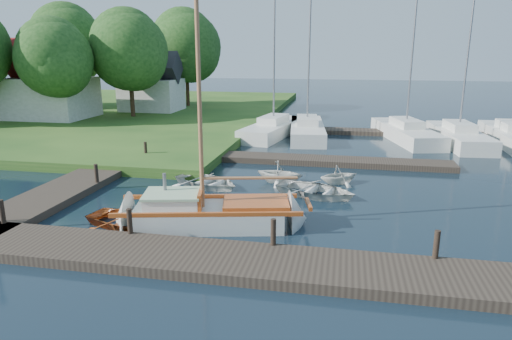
% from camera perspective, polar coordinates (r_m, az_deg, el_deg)
% --- Properties ---
extents(ground, '(160.00, 160.00, 0.00)m').
position_cam_1_polar(ground, '(18.49, -0.00, -3.60)').
color(ground, black).
rests_on(ground, ground).
extents(near_dock, '(18.00, 2.20, 0.30)m').
position_cam_1_polar(near_dock, '(13.02, -5.22, -11.13)').
color(near_dock, '#2E251E').
rests_on(near_dock, ground).
extents(left_dock, '(2.20, 18.00, 0.30)m').
position_cam_1_polar(left_dock, '(23.05, -18.89, -0.31)').
color(left_dock, '#2E251E').
rests_on(left_dock, ground).
extents(far_dock, '(14.00, 1.60, 0.30)m').
position_cam_1_polar(far_dock, '(24.42, 7.58, 1.19)').
color(far_dock, '#2E251E').
rests_on(far_dock, ground).
extents(pontoon, '(30.00, 1.60, 0.30)m').
position_cam_1_polar(pontoon, '(34.34, 22.14, 4.15)').
color(pontoon, '#2E251E').
rests_on(pontoon, ground).
extents(shore, '(50.00, 40.00, 0.50)m').
position_cam_1_polar(shore, '(50.54, -27.55, 6.75)').
color(shore, '#224818').
rests_on(shore, ground).
extents(mooring_post_0, '(0.16, 0.16, 0.80)m').
position_cam_1_polar(mooring_post_0, '(17.15, -29.15, -4.55)').
color(mooring_post_0, black).
rests_on(mooring_post_0, near_dock).
extents(mooring_post_1, '(0.16, 0.16, 0.80)m').
position_cam_1_polar(mooring_post_1, '(14.71, -15.51, -6.18)').
color(mooring_post_1, black).
rests_on(mooring_post_1, near_dock).
extents(mooring_post_2, '(0.16, 0.16, 0.80)m').
position_cam_1_polar(mooring_post_2, '(13.38, 2.18, -7.75)').
color(mooring_post_2, black).
rests_on(mooring_post_2, near_dock).
extents(mooring_post_3, '(0.16, 0.16, 0.80)m').
position_cam_1_polar(mooring_post_3, '(13.50, 21.63, -8.63)').
color(mooring_post_3, black).
rests_on(mooring_post_3, near_dock).
extents(mooring_post_4, '(0.16, 0.16, 0.80)m').
position_cam_1_polar(mooring_post_4, '(20.75, -19.33, -0.38)').
color(mooring_post_4, black).
rests_on(mooring_post_4, left_dock).
extents(mooring_post_5, '(0.16, 0.16, 0.80)m').
position_cam_1_polar(mooring_post_5, '(25.06, -13.63, 2.53)').
color(mooring_post_5, black).
rests_on(mooring_post_5, left_dock).
extents(sailboat, '(7.41, 3.47, 9.83)m').
position_cam_1_polar(sailboat, '(15.69, -5.30, -5.73)').
color(sailboat, white).
rests_on(sailboat, ground).
extents(dinghy, '(3.74, 3.00, 0.69)m').
position_cam_1_polar(dinghy, '(16.04, -15.20, -5.74)').
color(dinghy, '#943B0E').
rests_on(dinghy, ground).
extents(tender_a, '(3.84, 3.41, 0.66)m').
position_cam_1_polar(tender_a, '(20.11, -6.15, -1.18)').
color(tender_a, white).
rests_on(tender_a, ground).
extents(tender_b, '(2.39, 2.15, 1.11)m').
position_cam_1_polar(tender_b, '(20.56, 3.00, -0.10)').
color(tender_b, white).
rests_on(tender_b, ground).
extents(tender_c, '(3.95, 3.38, 0.69)m').
position_cam_1_polar(tender_c, '(18.89, 7.49, -2.23)').
color(tender_c, white).
rests_on(tender_c, ground).
extents(tender_d, '(2.38, 2.30, 0.96)m').
position_cam_1_polar(tender_d, '(20.75, 10.34, -0.41)').
color(tender_d, white).
rests_on(tender_d, ground).
extents(marina_boat_0, '(3.70, 8.54, 11.56)m').
position_cam_1_polar(marina_boat_0, '(32.17, 2.20, 5.34)').
color(marina_boat_0, white).
rests_on(marina_boat_0, ground).
extents(marina_boat_1, '(3.11, 8.57, 9.68)m').
position_cam_1_polar(marina_boat_1, '(31.85, 6.40, 5.14)').
color(marina_boat_1, white).
rests_on(marina_boat_1, ground).
extents(marina_boat_3, '(4.17, 8.72, 12.22)m').
position_cam_1_polar(marina_boat_3, '(32.20, 18.22, 4.63)').
color(marina_boat_3, white).
rests_on(marina_boat_3, ground).
extents(marina_boat_4, '(2.84, 8.19, 10.52)m').
position_cam_1_polar(marina_boat_4, '(31.99, 24.00, 4.01)').
color(marina_boat_4, white).
rests_on(marina_boat_4, ground).
extents(marina_boat_5, '(2.39, 8.28, 11.41)m').
position_cam_1_polar(marina_boat_5, '(33.65, 29.32, 3.88)').
color(marina_boat_5, white).
rests_on(marina_boat_5, ground).
extents(house_a, '(6.30, 5.00, 6.29)m').
position_cam_1_polar(house_a, '(40.73, -24.29, 9.44)').
color(house_a, beige).
rests_on(house_a, shore).
extents(house_c, '(5.25, 4.00, 5.28)m').
position_cam_1_polar(house_c, '(43.02, -12.93, 10.06)').
color(house_c, beige).
rests_on(house_c, shore).
extents(tree_2, '(5.83, 5.75, 7.82)m').
position_cam_1_polar(tree_2, '(37.89, -23.84, 12.67)').
color(tree_2, '#332114').
rests_on(tree_2, shore).
extents(tree_3, '(6.41, 6.38, 8.74)m').
position_cam_1_polar(tree_3, '(39.32, -15.58, 14.21)').
color(tree_3, '#332114').
rests_on(tree_3, shore).
extents(tree_4, '(7.01, 7.01, 9.66)m').
position_cam_1_polar(tree_4, '(46.76, -22.47, 14.34)').
color(tree_4, '#332114').
rests_on(tree_4, shore).
extents(tree_7, '(6.83, 6.83, 9.38)m').
position_cam_1_polar(tree_7, '(45.92, -8.73, 15.05)').
color(tree_7, '#332114').
rests_on(tree_7, shore).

